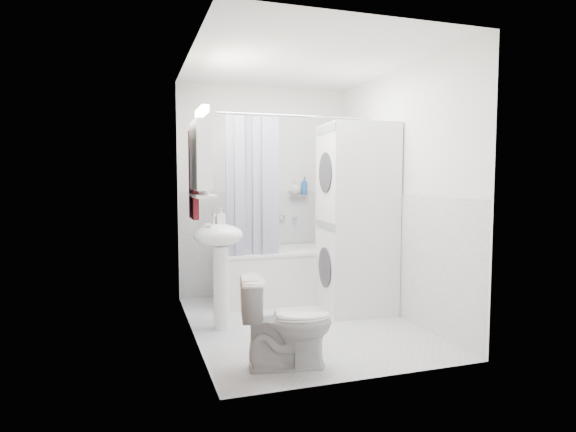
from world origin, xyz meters
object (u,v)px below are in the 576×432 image
object	(u,v)px
bathtub	(287,271)
toilet	(287,322)
sink	(219,251)
washer_dryer	(356,218)

from	to	relation	value
bathtub	toilet	world-z (taller)	toilet
sink	bathtub	bearing A→B (deg)	42.62
sink	washer_dryer	xyz separation A→B (m)	(1.43, 0.18, 0.24)
sink	washer_dryer	bearing A→B (deg)	7.35
bathtub	sink	bearing A→B (deg)	-137.38
sink	toilet	world-z (taller)	sink
bathtub	toilet	bearing A→B (deg)	-108.01
washer_dryer	toilet	distance (m)	1.76
sink	toilet	bearing A→B (deg)	-73.28
sink	washer_dryer	size ratio (longest dim) A/B	0.55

